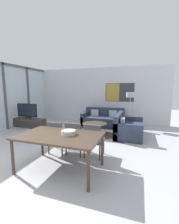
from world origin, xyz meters
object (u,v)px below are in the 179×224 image
(tv_console, at_px, (28,123))
(floor_lamp, at_px, (130,97))
(sofa_side, at_px, (127,128))
(dining_chair_centre, at_px, (75,137))
(coffee_table, at_px, (95,126))
(dining_chair_left, at_px, (57,135))
(fruit_bowl, at_px, (69,132))
(sofa_main, at_px, (103,120))
(television, at_px, (27,111))
(dining_table, at_px, (60,138))
(dining_chair_right, at_px, (93,139))

(tv_console, distance_m, floor_lamp, 4.74)
(sofa_side, bearing_deg, dining_chair_centre, 151.85)
(tv_console, bearing_deg, sofa_side, 1.63)
(coffee_table, height_order, dining_chair_left, dining_chair_left)
(floor_lamp, bearing_deg, sofa_side, -89.96)
(fruit_bowl, bearing_deg, dining_chair_left, 135.86)
(sofa_main, distance_m, dining_chair_left, 3.49)
(tv_console, bearing_deg, television, 90.00)
(television, relative_size, sofa_side, 0.64)
(dining_chair_left, bearing_deg, floor_lamp, 64.28)
(dining_table, distance_m, dining_chair_right, 0.95)
(television, xyz_separation_m, dining_chair_left, (2.77, -2.05, -0.24))
(coffee_table, height_order, dining_chair_centre, dining_chair_centre)
(coffee_table, bearing_deg, fruit_bowl, -84.79)
(sofa_side, bearing_deg, television, 91.62)
(sofa_main, relative_size, coffee_table, 2.01)
(sofa_side, height_order, dining_chair_left, dining_chair_left)
(dining_table, bearing_deg, dining_chair_right, 57.82)
(sofa_side, xyz_separation_m, dining_chair_centre, (-1.14, -2.12, 0.22))
(tv_console, relative_size, dining_chair_centre, 1.95)
(tv_console, distance_m, dining_chair_centre, 3.84)
(tv_console, relative_size, sofa_main, 0.88)
(television, relative_size, coffee_table, 1.10)
(sofa_side, height_order, fruit_bowl, fruit_bowl)
(dining_table, bearing_deg, sofa_main, 91.08)
(coffee_table, xyz_separation_m, dining_chair_right, (0.57, -2.01, 0.19))
(dining_chair_centre, bearing_deg, sofa_main, 91.32)
(sofa_side, xyz_separation_m, dining_chair_left, (-1.63, -2.17, 0.22))
(dining_table, height_order, dining_chair_right, dining_chair_right)
(dining_chair_left, height_order, dining_chair_centre, same)
(dining_chair_right, bearing_deg, television, 152.14)
(dining_chair_centre, xyz_separation_m, dining_chair_right, (0.49, 0.01, 0.00))
(dining_chair_left, bearing_deg, sofa_side, 53.13)
(dining_chair_right, bearing_deg, tv_console, 152.15)
(television, relative_size, dining_chair_left, 1.20)
(fruit_bowl, bearing_deg, sofa_side, 71.04)
(television, height_order, fruit_bowl, television)
(sofa_side, height_order, dining_chair_right, dining_chair_right)
(television, distance_m, sofa_main, 3.51)
(television, height_order, dining_chair_centre, television)
(tv_console, relative_size, floor_lamp, 1.07)
(coffee_table, bearing_deg, floor_lamp, 47.03)
(sofa_main, bearing_deg, dining_table, -88.92)
(sofa_main, xyz_separation_m, dining_table, (0.08, -4.18, 0.43))
(sofa_side, height_order, dining_chair_centre, dining_chair_centre)
(tv_console, xyz_separation_m, dining_chair_left, (2.77, -2.05, 0.29))
(sofa_side, distance_m, coffee_table, 1.22)
(sofa_side, bearing_deg, coffee_table, 94.48)
(sofa_main, height_order, floor_lamp, floor_lamp)
(coffee_table, bearing_deg, dining_chair_left, -101.28)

